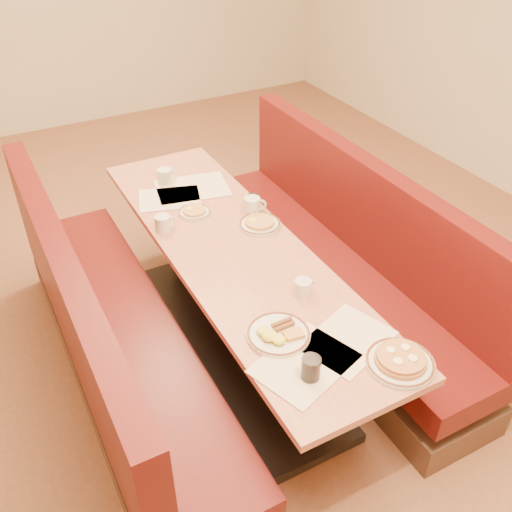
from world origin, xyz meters
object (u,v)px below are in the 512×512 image
coffee_mug_a (303,288)px  coffee_mug_b (163,223)px  coffee_mug_c (253,205)px  soda_tumbler_near (311,368)px  pancake_plate (400,361)px  booth_right (340,267)px  coffee_mug_d (165,176)px  eggs_plate (278,334)px  soda_tumbler_mid (254,202)px  diner_table (236,300)px  booth_left (113,344)px

coffee_mug_a → coffee_mug_b: coffee_mug_b is taller
coffee_mug_c → soda_tumbler_near: size_ratio=1.21×
pancake_plate → soda_tumbler_near: bearing=162.6°
booth_right → coffee_mug_d: booth_right is taller
eggs_plate → soda_tumbler_mid: size_ratio=2.94×
booth_right → coffee_mug_c: size_ratio=18.92×
coffee_mug_a → soda_tumbler_mid: bearing=74.5°
coffee_mug_a → coffee_mug_b: size_ratio=0.92×
coffee_mug_a → soda_tumbler_near: 0.53m
eggs_plate → coffee_mug_c: bearing=68.1°
diner_table → coffee_mug_b: size_ratio=20.20×
diner_table → coffee_mug_a: (0.11, -0.52, 0.42)m
booth_left → eggs_plate: size_ratio=8.73×
eggs_plate → soda_tumbler_near: (-0.00, -0.27, 0.04)m
coffee_mug_b → soda_tumbler_near: size_ratio=1.13×
booth_right → diner_table: bearing=180.0°
booth_left → coffee_mug_b: 0.72m
booth_left → pancake_plate: (0.96, -1.10, 0.41)m
booth_left → diner_table: bearing=0.0°
eggs_plate → soda_tumbler_mid: (0.42, 1.02, 0.03)m
coffee_mug_a → coffee_mug_b: 0.94m
coffee_mug_b → coffee_mug_d: 0.56m
booth_left → coffee_mug_a: booth_left is taller
booth_right → coffee_mug_d: (-0.80, 0.86, 0.44)m
pancake_plate → booth_left: bearing=131.1°
booth_right → coffee_mug_b: (-1.01, 0.34, 0.44)m
coffee_mug_d → soda_tumbler_near: size_ratio=1.19×
booth_right → pancake_plate: booth_right is taller
booth_left → coffee_mug_b: (0.46, 0.34, 0.44)m
coffee_mug_c → soda_tumbler_mid: coffee_mug_c is taller
pancake_plate → soda_tumbler_near: (-0.37, 0.12, 0.03)m
diner_table → soda_tumbler_near: (-0.14, -0.98, 0.43)m
booth_left → soda_tumbler_near: bearing=-59.0°
booth_right → coffee_mug_d: size_ratio=19.11×
eggs_plate → coffee_mug_d: (0.07, 1.57, 0.03)m
diner_table → coffee_mug_c: bearing=46.5°
coffee_mug_a → soda_tumbler_near: (-0.26, -0.47, 0.01)m
coffee_mug_c → soda_tumbler_near: (-0.40, -1.25, 0.00)m
booth_left → coffee_mug_a: bearing=-31.4°
soda_tumbler_mid → diner_table: bearing=-132.8°
coffee_mug_b → coffee_mug_c: coffee_mug_c is taller
booth_left → pancake_plate: bearing=-48.9°
booth_right → coffee_mug_d: bearing=132.9°
booth_left → coffee_mug_c: bearing=15.2°
coffee_mug_c → soda_tumbler_near: soda_tumbler_near is taller
booth_right → eggs_plate: booth_right is taller
diner_table → soda_tumbler_near: soda_tumbler_near is taller
pancake_plate → soda_tumbler_mid: (0.05, 1.40, 0.03)m
soda_tumbler_near → booth_right: bearing=48.4°
pancake_plate → coffee_mug_a: size_ratio=2.56×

